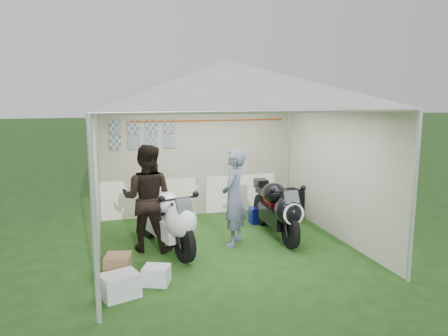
{
  "coord_description": "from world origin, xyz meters",
  "views": [
    {
      "loc": [
        -1.86,
        -6.67,
        2.51
      ],
      "look_at": [
        0.08,
        0.35,
        1.25
      ],
      "focal_mm": 35.0,
      "sensor_mm": 36.0,
      "label": 1
    }
  ],
  "objects_px": {
    "canopy_tent": "(224,88)",
    "motorcycle_white": "(167,217)",
    "crate_2": "(156,275)",
    "motorcycle_black": "(278,207)",
    "person_dark_jacket": "(147,198)",
    "equipment_box": "(287,203)",
    "crate_1": "(118,265)",
    "paddock_stand": "(260,215)",
    "person_blue_jacket": "(234,198)",
    "crate_0": "(120,285)"
  },
  "relations": [
    {
      "from": "crate_0",
      "to": "crate_2",
      "type": "height_order",
      "value": "crate_0"
    },
    {
      "from": "motorcycle_white",
      "to": "motorcycle_black",
      "type": "relative_size",
      "value": 1.0
    },
    {
      "from": "crate_0",
      "to": "paddock_stand",
      "type": "bearing_deg",
      "value": 42.05
    },
    {
      "from": "person_dark_jacket",
      "to": "crate_2",
      "type": "distance_m",
      "value": 1.53
    },
    {
      "from": "canopy_tent",
      "to": "motorcycle_white",
      "type": "distance_m",
      "value": 2.24
    },
    {
      "from": "motorcycle_white",
      "to": "crate_1",
      "type": "height_order",
      "value": "motorcycle_white"
    },
    {
      "from": "equipment_box",
      "to": "crate_0",
      "type": "relative_size",
      "value": 1.23
    },
    {
      "from": "paddock_stand",
      "to": "person_blue_jacket",
      "type": "height_order",
      "value": "person_blue_jacket"
    },
    {
      "from": "paddock_stand",
      "to": "equipment_box",
      "type": "height_order",
      "value": "equipment_box"
    },
    {
      "from": "motorcycle_white",
      "to": "person_blue_jacket",
      "type": "height_order",
      "value": "person_blue_jacket"
    },
    {
      "from": "equipment_box",
      "to": "crate_2",
      "type": "distance_m",
      "value": 3.89
    },
    {
      "from": "equipment_box",
      "to": "crate_1",
      "type": "bearing_deg",
      "value": -148.51
    },
    {
      "from": "motorcycle_black",
      "to": "person_dark_jacket",
      "type": "distance_m",
      "value": 2.26
    },
    {
      "from": "motorcycle_black",
      "to": "crate_0",
      "type": "bearing_deg",
      "value": -149.04
    },
    {
      "from": "motorcycle_white",
      "to": "crate_2",
      "type": "distance_m",
      "value": 1.33
    },
    {
      "from": "person_blue_jacket",
      "to": "crate_2",
      "type": "xyz_separation_m",
      "value": [
        -1.43,
        -1.2,
        -0.68
      ]
    },
    {
      "from": "equipment_box",
      "to": "motorcycle_black",
      "type": "bearing_deg",
      "value": -121.17
    },
    {
      "from": "person_dark_jacket",
      "to": "crate_1",
      "type": "distance_m",
      "value": 1.28
    },
    {
      "from": "canopy_tent",
      "to": "crate_2",
      "type": "bearing_deg",
      "value": -136.42
    },
    {
      "from": "crate_1",
      "to": "crate_2",
      "type": "bearing_deg",
      "value": -39.85
    },
    {
      "from": "crate_1",
      "to": "paddock_stand",
      "type": "bearing_deg",
      "value": 33.71
    },
    {
      "from": "person_dark_jacket",
      "to": "equipment_box",
      "type": "distance_m",
      "value": 3.22
    },
    {
      "from": "person_blue_jacket",
      "to": "equipment_box",
      "type": "height_order",
      "value": "person_blue_jacket"
    },
    {
      "from": "person_blue_jacket",
      "to": "crate_1",
      "type": "height_order",
      "value": "person_blue_jacket"
    },
    {
      "from": "paddock_stand",
      "to": "person_dark_jacket",
      "type": "distance_m",
      "value": 2.53
    },
    {
      "from": "motorcycle_black",
      "to": "equipment_box",
      "type": "distance_m",
      "value": 1.38
    },
    {
      "from": "paddock_stand",
      "to": "crate_0",
      "type": "bearing_deg",
      "value": -137.95
    },
    {
      "from": "crate_1",
      "to": "crate_2",
      "type": "distance_m",
      "value": 0.62
    },
    {
      "from": "equipment_box",
      "to": "crate_2",
      "type": "relative_size",
      "value": 1.64
    },
    {
      "from": "crate_0",
      "to": "crate_2",
      "type": "xyz_separation_m",
      "value": [
        0.48,
        0.25,
        -0.03
      ]
    },
    {
      "from": "motorcycle_white",
      "to": "motorcycle_black",
      "type": "distance_m",
      "value": 1.95
    },
    {
      "from": "motorcycle_white",
      "to": "paddock_stand",
      "type": "xyz_separation_m",
      "value": [
        1.95,
        1.02,
        -0.4
      ]
    },
    {
      "from": "motorcycle_white",
      "to": "crate_0",
      "type": "height_order",
      "value": "motorcycle_white"
    },
    {
      "from": "person_dark_jacket",
      "to": "equipment_box",
      "type": "relative_size",
      "value": 3.13
    },
    {
      "from": "person_dark_jacket",
      "to": "crate_2",
      "type": "height_order",
      "value": "person_dark_jacket"
    },
    {
      "from": "paddock_stand",
      "to": "equipment_box",
      "type": "distance_m",
      "value": 0.75
    },
    {
      "from": "crate_1",
      "to": "crate_2",
      "type": "xyz_separation_m",
      "value": [
        0.48,
        -0.4,
        -0.03
      ]
    },
    {
      "from": "motorcycle_white",
      "to": "crate_0",
      "type": "bearing_deg",
      "value": -134.97
    },
    {
      "from": "canopy_tent",
      "to": "crate_0",
      "type": "bearing_deg",
      "value": -140.2
    },
    {
      "from": "paddock_stand",
      "to": "crate_1",
      "type": "xyz_separation_m",
      "value": [
        -2.76,
        -1.84,
        -0.0
      ]
    },
    {
      "from": "person_dark_jacket",
      "to": "crate_2",
      "type": "bearing_deg",
      "value": 110.28
    },
    {
      "from": "person_dark_jacket",
      "to": "crate_1",
      "type": "bearing_deg",
      "value": 83.11
    },
    {
      "from": "canopy_tent",
      "to": "paddock_stand",
      "type": "height_order",
      "value": "canopy_tent"
    },
    {
      "from": "paddock_stand",
      "to": "crate_2",
      "type": "height_order",
      "value": "paddock_stand"
    },
    {
      "from": "person_blue_jacket",
      "to": "motorcycle_white",
      "type": "bearing_deg",
      "value": -57.38
    },
    {
      "from": "crate_2",
      "to": "equipment_box",
      "type": "bearing_deg",
      "value": 40.22
    },
    {
      "from": "motorcycle_white",
      "to": "crate_1",
      "type": "distance_m",
      "value": 1.22
    },
    {
      "from": "motorcycle_black",
      "to": "crate_2",
      "type": "distance_m",
      "value": 2.67
    },
    {
      "from": "paddock_stand",
      "to": "person_dark_jacket",
      "type": "bearing_deg",
      "value": -158.15
    },
    {
      "from": "canopy_tent",
      "to": "equipment_box",
      "type": "relative_size",
      "value": 10.36
    }
  ]
}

